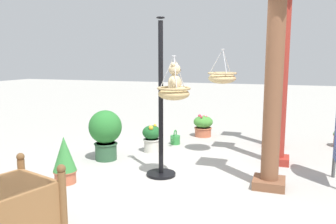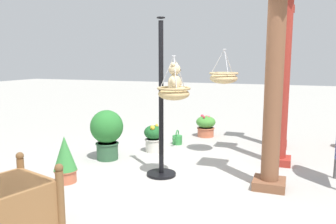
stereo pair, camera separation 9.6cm
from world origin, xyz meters
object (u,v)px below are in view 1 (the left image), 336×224
object	(u,v)px
display_pole_central	(161,129)
potted_plant_bushy_green	(105,132)
greenhouse_pillar_far_back	(273,93)
hanging_basket_left_high	(222,77)
greenhouse_pillar_right	(277,81)
greenhouse_pillar_left	(281,79)
hanging_basket_with_teddy	(174,93)
potted_plant_small_succulent	(203,126)
potted_plant_fern_front	(65,160)
potted_plant_flowering_red	(152,138)
watering_can	(175,139)
teddy_bear	(175,80)
wooden_planter_box	(9,208)

from	to	relation	value
display_pole_central	potted_plant_bushy_green	size ratio (longest dim) A/B	2.68
greenhouse_pillar_far_back	potted_plant_bushy_green	bearing A→B (deg)	-98.48
hanging_basket_left_high	greenhouse_pillar_right	bearing A→B (deg)	139.97
hanging_basket_left_high	greenhouse_pillar_left	distance (m)	0.99
hanging_basket_with_teddy	potted_plant_small_succulent	distance (m)	3.13
greenhouse_pillar_left	potted_plant_fern_front	bearing A→B (deg)	-55.09
greenhouse_pillar_left	potted_plant_flowering_red	distance (m)	2.54
greenhouse_pillar_far_back	watering_can	distance (m)	2.95
hanging_basket_with_teddy	potted_plant_small_succulent	xyz separation A→B (m)	(-2.94, -0.27, -1.03)
teddy_bear	wooden_planter_box	size ratio (longest dim) A/B	0.42
watering_can	wooden_planter_box	bearing A→B (deg)	-5.53
hanging_basket_left_high	potted_plant_flowering_red	world-z (taller)	hanging_basket_left_high
hanging_basket_with_teddy	greenhouse_pillar_right	distance (m)	2.84
hanging_basket_with_teddy	wooden_planter_box	xyz separation A→B (m)	(2.03, -1.04, -0.99)
potted_plant_flowering_red	potted_plant_bushy_green	distance (m)	0.95
hanging_basket_left_high	greenhouse_pillar_right	world-z (taller)	greenhouse_pillar_right
potted_plant_fern_front	teddy_bear	bearing A→B (deg)	112.50
potted_plant_bushy_green	hanging_basket_with_teddy	bearing A→B (deg)	67.43
greenhouse_pillar_left	greenhouse_pillar_far_back	world-z (taller)	greenhouse_pillar_left
wooden_planter_box	hanging_basket_left_high	bearing A→B (deg)	157.62
potted_plant_fern_front	hanging_basket_with_teddy	bearing A→B (deg)	112.80
greenhouse_pillar_right	potted_plant_flowering_red	world-z (taller)	greenhouse_pillar_right
potted_plant_bushy_green	potted_plant_fern_front	bearing A→B (deg)	1.07
teddy_bear	wooden_planter_box	xyz separation A→B (m)	(2.03, -1.06, -1.17)
watering_can	greenhouse_pillar_left	bearing A→B (deg)	71.80
greenhouse_pillar_left	potted_plant_fern_front	size ratio (longest dim) A/B	4.38
potted_plant_small_succulent	hanging_basket_with_teddy	bearing A→B (deg)	5.25
hanging_basket_with_teddy	potted_plant_flowering_red	world-z (taller)	hanging_basket_with_teddy
hanging_basket_left_high	greenhouse_pillar_far_back	xyz separation A→B (m)	(1.28, 0.91, -0.13)
potted_plant_small_succulent	greenhouse_pillar_left	bearing A→B (deg)	46.51
greenhouse_pillar_right	hanging_basket_with_teddy	bearing A→B (deg)	-27.10
teddy_bear	potted_plant_fern_front	world-z (taller)	teddy_bear
hanging_basket_with_teddy	hanging_basket_left_high	bearing A→B (deg)	164.62
wooden_planter_box	greenhouse_pillar_left	bearing A→B (deg)	144.44
greenhouse_pillar_far_back	potted_plant_flowering_red	xyz separation A→B (m)	(-1.14, -2.20, -1.02)
greenhouse_pillar_left	potted_plant_flowering_red	xyz separation A→B (m)	(0.03, -2.27, -1.15)
display_pole_central	greenhouse_pillar_left	world-z (taller)	greenhouse_pillar_left
hanging_basket_left_high	potted_plant_small_succulent	size ratio (longest dim) A/B	1.19
greenhouse_pillar_right	potted_plant_fern_front	world-z (taller)	greenhouse_pillar_right
wooden_planter_box	potted_plant_fern_front	world-z (taller)	wooden_planter_box
teddy_bear	potted_plant_fern_front	xyz separation A→B (m)	(0.60, -1.44, -1.12)
teddy_bear	watering_can	size ratio (longest dim) A/B	1.20
teddy_bear	greenhouse_pillar_far_back	distance (m)	1.32
hanging_basket_left_high	potted_plant_fern_front	world-z (taller)	hanging_basket_left_high
watering_can	potted_plant_small_succulent	bearing A→B (deg)	157.62
hanging_basket_left_high	greenhouse_pillar_left	size ratio (longest dim) A/B	0.20
watering_can	display_pole_central	bearing A→B (deg)	11.78
potted_plant_flowering_red	watering_can	xyz separation A→B (m)	(-0.70, 0.24, -0.17)
wooden_planter_box	potted_plant_bushy_green	size ratio (longest dim) A/B	1.14
watering_can	greenhouse_pillar_right	bearing A→B (deg)	104.31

